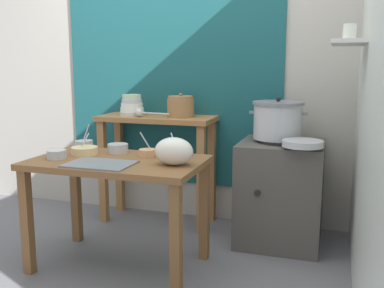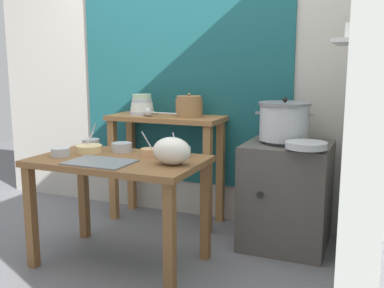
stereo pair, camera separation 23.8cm
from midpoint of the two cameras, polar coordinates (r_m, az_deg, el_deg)
ground_plane at (r=3.11m, az=-4.50°, el=-14.94°), size 9.00×9.00×0.00m
wall_back at (r=3.79m, az=4.11°, el=9.92°), size 4.40×0.12×2.60m
wall_right at (r=2.70m, az=25.13°, el=8.84°), size 0.30×3.20×2.60m
prep_table at (r=2.92m, az=-7.06°, el=-3.95°), size 1.10×0.66×0.72m
back_shelf_table at (r=3.71m, az=-1.51°, el=0.24°), size 0.96×0.40×0.90m
stove_block at (r=3.36m, az=14.02°, el=-6.29°), size 0.60×0.61×0.78m
steamer_pot at (r=3.28m, az=13.79°, el=2.86°), size 0.42×0.37×0.31m
clay_pot at (r=3.58m, az=1.54°, el=4.81°), size 0.22×0.22×0.19m
bowl_stack_enamel at (r=3.75m, az=-4.62°, el=4.92°), size 0.20×0.20×0.17m
ladle at (r=3.62m, az=-3.58°, el=4.07°), size 0.30×0.07×0.07m
serving_tray at (r=2.77m, az=-9.36°, el=-2.34°), size 0.40×0.28×0.01m
plastic_bag at (r=2.67m, az=-0.07°, el=-0.92°), size 0.24×0.18×0.17m
wide_pan at (r=3.01m, az=16.66°, el=-0.16°), size 0.27×0.27×0.04m
prep_bowl_0 at (r=3.10m, az=-10.95°, el=-0.61°), size 0.18×0.18×0.14m
prep_bowl_1 at (r=3.29m, az=-10.86°, el=0.13°), size 0.13×0.13×0.18m
prep_bowl_2 at (r=2.95m, az=0.59°, el=-0.91°), size 0.16×0.16×0.15m
prep_bowl_3 at (r=3.10m, az=-6.83°, el=-0.39°), size 0.14×0.14×0.06m
prep_bowl_4 at (r=3.02m, az=-14.35°, el=-0.99°), size 0.12×0.12×0.06m
prep_bowl_5 at (r=2.95m, az=-3.21°, el=-1.01°), size 0.12×0.12×0.17m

